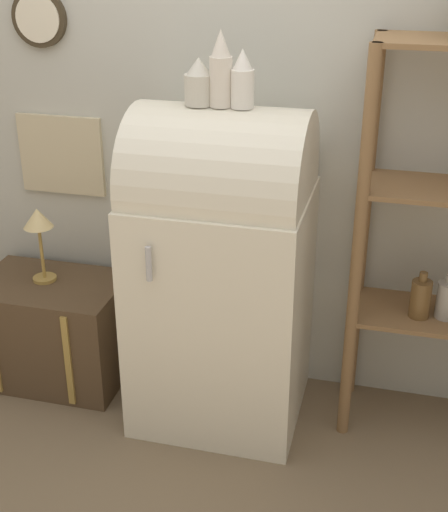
# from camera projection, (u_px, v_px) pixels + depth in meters

# --- Properties ---
(ground_plane) EXTENTS (12.00, 12.00, 0.00)m
(ground_plane) POSITION_uv_depth(u_px,v_px,m) (209.00, 437.00, 3.11)
(ground_plane) COLOR #7A664C
(wall_back) EXTENTS (7.00, 0.09, 2.70)m
(wall_back) POSITION_uv_depth(u_px,v_px,m) (241.00, 100.00, 3.04)
(wall_back) COLOR #B7B7AD
(wall_back) RESTS_ON ground_plane
(refrigerator) EXTENTS (0.71, 0.67, 1.40)m
(refrigerator) POSITION_uv_depth(u_px,v_px,m) (222.00, 266.00, 3.00)
(refrigerator) COLOR silver
(refrigerator) RESTS_ON ground_plane
(suitcase_trunk) EXTENTS (0.68, 0.47, 0.51)m
(suitcase_trunk) POSITION_uv_depth(u_px,v_px,m) (54.00, 330.00, 3.43)
(suitcase_trunk) COLOR brown
(suitcase_trunk) RESTS_ON ground_plane
(vase_left) EXTENTS (0.11, 0.11, 0.18)m
(vase_left) POSITION_uv_depth(u_px,v_px,m) (199.00, 83.00, 2.69)
(vase_left) COLOR beige
(vase_left) RESTS_ON refrigerator
(vase_center) EXTENTS (0.09, 0.09, 0.28)m
(vase_center) POSITION_uv_depth(u_px,v_px,m) (222.00, 71.00, 2.65)
(vase_center) COLOR silver
(vase_center) RESTS_ON refrigerator
(vase_right) EXTENTS (0.09, 0.09, 0.22)m
(vase_right) POSITION_uv_depth(u_px,v_px,m) (242.00, 81.00, 2.64)
(vase_right) COLOR white
(vase_right) RESTS_ON refrigerator
(desk_lamp) EXTENTS (0.14, 0.14, 0.36)m
(desk_lamp) POSITION_uv_depth(u_px,v_px,m) (38.00, 226.00, 3.24)
(desk_lamp) COLOR #AD8942
(desk_lamp) RESTS_ON suitcase_trunk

